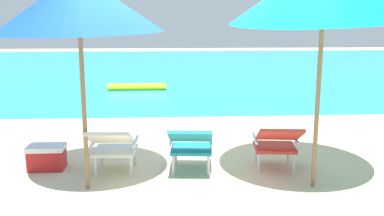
# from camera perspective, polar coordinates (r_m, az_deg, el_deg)

# --- Properties ---
(ground_plane) EXTENTS (40.00, 40.00, 0.00)m
(ground_plane) POSITION_cam_1_polar(r_m,az_deg,el_deg) (9.25, -1.26, -0.34)
(ground_plane) COLOR beige
(ocean_band) EXTENTS (40.00, 18.00, 0.01)m
(ocean_band) POSITION_cam_1_polar(r_m,az_deg,el_deg) (17.53, -2.32, 5.37)
(ocean_band) COLOR #28B2B7
(ocean_band) RESTS_ON ground_plane
(swim_buoy) EXTENTS (1.60, 0.18, 0.18)m
(swim_buoy) POSITION_cam_1_polar(r_m,az_deg,el_deg) (11.97, -7.23, 2.80)
(swim_buoy) COLOR yellow
(swim_buoy) RESTS_ON ocean_band
(lounge_chair_left) EXTENTS (0.57, 0.90, 0.68)m
(lounge_chair_left) POSITION_cam_1_polar(r_m,az_deg,el_deg) (5.42, -10.39, -4.81)
(lounge_chair_left) COLOR silver
(lounge_chair_left) RESTS_ON ground_plane
(lounge_chair_center) EXTENTS (0.61, 0.92, 0.68)m
(lounge_chair_center) POSITION_cam_1_polar(r_m,az_deg,el_deg) (5.40, -0.13, -4.69)
(lounge_chair_center) COLOR teal
(lounge_chair_center) RESTS_ON ground_plane
(lounge_chair_right) EXTENTS (0.63, 0.93, 0.68)m
(lounge_chair_right) POSITION_cam_1_polar(r_m,az_deg,el_deg) (5.57, 11.10, -4.39)
(lounge_chair_right) COLOR red
(lounge_chair_right) RESTS_ON ground_plane
(beach_umbrella_left) EXTENTS (2.58, 2.58, 2.42)m
(beach_umbrella_left) POSITION_cam_1_polar(r_m,az_deg,el_deg) (4.88, -14.72, 13.18)
(beach_umbrella_left) COLOR olive
(beach_umbrella_left) RESTS_ON ground_plane
(cooler_box) EXTENTS (0.47, 0.33, 0.32)m
(cooler_box) POSITION_cam_1_polar(r_m,az_deg,el_deg) (5.97, -18.57, -6.13)
(cooler_box) COLOR red
(cooler_box) RESTS_ON ground_plane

